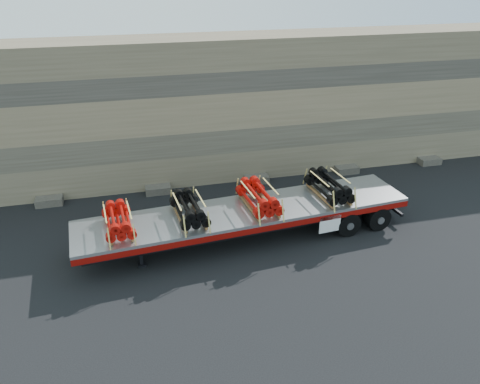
{
  "coord_description": "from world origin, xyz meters",
  "views": [
    {
      "loc": [
        -4.1,
        -16.11,
        10.18
      ],
      "look_at": [
        0.1,
        0.6,
        1.64
      ],
      "focal_mm": 35.0,
      "sensor_mm": 36.0,
      "label": 1
    }
  ],
  "objects": [
    {
      "name": "ground",
      "position": [
        0.0,
        0.0,
        0.0
      ],
      "size": [
        120.0,
        120.0,
        0.0
      ],
      "primitive_type": "plane",
      "color": "black",
      "rests_on": "ground"
    },
    {
      "name": "rock_wall",
      "position": [
        0.0,
        6.5,
        3.5
      ],
      "size": [
        44.0,
        3.0,
        7.0
      ],
      "primitive_type": "cube",
      "color": "#7A6B54",
      "rests_on": "ground"
    },
    {
      "name": "trailer",
      "position": [
        0.12,
        -0.35,
        0.67
      ],
      "size": [
        13.55,
        3.68,
        1.34
      ],
      "primitive_type": null,
      "rotation": [
        0.0,
        0.0,
        0.08
      ],
      "color": "#AFB1B6",
      "rests_on": "ground"
    },
    {
      "name": "bundle_front",
      "position": [
        -4.8,
        -0.77,
        1.71
      ],
      "size": [
        1.21,
        2.15,
        0.74
      ],
      "primitive_type": null,
      "rotation": [
        0.0,
        0.0,
        0.08
      ],
      "color": "#B51009",
      "rests_on": "trailer"
    },
    {
      "name": "bundle_midfront",
      "position": [
        -2.18,
        -0.55,
        1.73
      ],
      "size": [
        1.28,
        2.28,
        0.78
      ],
      "primitive_type": null,
      "rotation": [
        0.0,
        0.0,
        0.08
      ],
      "color": "black",
      "rests_on": "trailer"
    },
    {
      "name": "bundle_midrear",
      "position": [
        0.64,
        -0.31,
        1.76
      ],
      "size": [
        1.37,
        2.44,
        0.83
      ],
      "primitive_type": null,
      "rotation": [
        0.0,
        0.0,
        0.08
      ],
      "color": "#B51009",
      "rests_on": "trailer"
    },
    {
      "name": "bundle_rear",
      "position": [
        3.75,
        -0.05,
        1.75
      ],
      "size": [
        1.36,
        2.43,
        0.83
      ],
      "primitive_type": null,
      "rotation": [
        0.0,
        0.0,
        0.08
      ],
      "color": "black",
      "rests_on": "trailer"
    }
  ]
}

